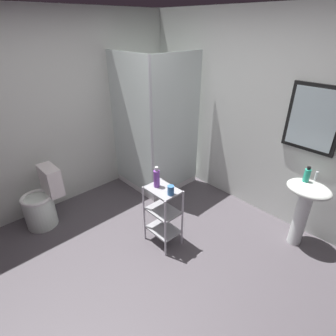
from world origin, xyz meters
TOP-DOWN VIEW (x-y plane):
  - ground_plane at (0.00, 0.00)m, footprint 4.20×4.20m
  - wall_back at (0.01, 1.85)m, footprint 4.20×0.14m
  - wall_left at (-1.85, 0.00)m, footprint 0.10×4.20m
  - shower_stall at (-1.23, 1.18)m, footprint 0.92×0.92m
  - pedestal_sink at (0.88, 1.52)m, footprint 0.46×0.37m
  - sink_faucet at (0.88, 1.64)m, footprint 0.03×0.03m
  - toilet at (-1.48, -0.49)m, footprint 0.37×0.49m
  - storage_cart at (-0.19, 0.39)m, footprint 0.38×0.28m
  - hand_soap_bottle at (0.82, 1.54)m, footprint 0.06×0.06m
  - conditioner_bottle_purple at (-0.27, 0.38)m, footprint 0.07×0.07m
  - rinse_cup at (-0.06, 0.38)m, footprint 0.07×0.07m

SIDE VIEW (x-z plane):
  - ground_plane at x=0.00m, z-range -0.02..0.00m
  - toilet at x=-1.48m, z-range -0.07..0.69m
  - storage_cart at x=-0.19m, z-range 0.07..0.81m
  - shower_stall at x=-1.23m, z-range -0.54..1.46m
  - pedestal_sink at x=0.88m, z-range 0.17..0.98m
  - rinse_cup at x=-0.06m, z-range 0.74..0.84m
  - conditioner_bottle_purple at x=-0.27m, z-range 0.73..0.96m
  - sink_faucet at x=0.88m, z-range 0.81..0.91m
  - hand_soap_bottle at x=0.82m, z-range 0.80..0.98m
  - wall_left at x=-1.85m, z-range 0.00..2.50m
  - wall_back at x=0.01m, z-range 0.00..2.50m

